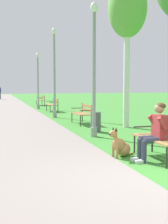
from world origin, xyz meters
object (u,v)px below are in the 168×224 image
park_bench_far (53,104)px  park_bench_furthest (41,99)px  park_bench_near (161,136)px  pedestrian_distant (0,93)px  lamp_post_mid (54,72)px  lamp_post_far (38,80)px  park_bench_mid (83,112)px  lamp_post_near (94,68)px  dog_shepherd (120,146)px  litter_bin (96,122)px  birch_tree_third (127,11)px  person_seated_on_near_bench (155,129)px

park_bench_far → park_bench_furthest: same height
park_bench_near → pedestrian_distant: (-3.14, 30.81, 0.33)m
park_bench_near → lamp_post_mid: (-0.63, 9.01, 1.81)m
park_bench_near → lamp_post_far: 15.25m
park_bench_mid → pedestrian_distant: size_ratio=0.91×
park_bench_near → lamp_post_near: 3.57m
lamp_post_far → park_bench_furthest: bearing=78.5°
park_bench_mid → dog_shepherd: bearing=-98.0°
lamp_post_mid → lamp_post_far: size_ratio=1.14×
lamp_post_mid → lamp_post_far: 6.16m
dog_shepherd → lamp_post_near: bearing=84.2°
dog_shepherd → litter_bin: (0.65, 3.61, 0.09)m
park_bench_far → birch_tree_third: birch_tree_third is taller
park_bench_far → birch_tree_third: (1.45, -7.73, 3.93)m
park_bench_mid → lamp_post_far: 9.13m
person_seated_on_near_bench → lamp_post_far: lamp_post_far is taller
litter_bin → birch_tree_third: bearing=25.8°
lamp_post_mid → birch_tree_third: 5.15m
litter_bin → pedestrian_distant: 26.94m
park_bench_mid → lamp_post_near: lamp_post_near is taller
lamp_post_mid → birch_tree_third: size_ratio=0.79×
park_bench_furthest → lamp_post_far: (-0.71, -3.50, 1.53)m
lamp_post_mid → dog_shepherd: bearing=-91.0°
park_bench_furthest → litter_bin: park_bench_furthest is taller
park_bench_far → lamp_post_near: (-0.43, -9.37, 1.65)m
park_bench_near → person_seated_on_near_bench: person_seated_on_near_bench is taller
lamp_post_near → lamp_post_mid: 5.89m
dog_shepherd → lamp_post_mid: bearing=89.0°
birch_tree_third → pedestrian_distant: (-4.51, 26.04, -3.60)m
lamp_post_mid → park_bench_near: bearing=-86.0°
lamp_post_near → park_bench_mid: bearing=80.1°
park_bench_mid → lamp_post_near: (-0.53, -3.05, 1.65)m
park_bench_near → pedestrian_distant: bearing=95.8°
park_bench_near → lamp_post_near: (-0.50, 3.13, 1.65)m
park_bench_mid → lamp_post_mid: 3.42m
park_bench_mid → lamp_post_far: bearing=94.2°
birch_tree_third → pedestrian_distant: bearing=99.8°
lamp_post_far → birch_tree_third: bearing=-79.1°
park_bench_far → pedestrian_distant: bearing=99.5°
person_seated_on_near_bench → pedestrian_distant: 31.03m
park_bench_far → litter_bin: park_bench_far is taller
birch_tree_third → lamp_post_far: bearing=100.9°
lamp_post_far → pedestrian_distant: bearing=99.1°
park_bench_near → park_bench_far: bearing=90.3°
park_bench_far → lamp_post_mid: size_ratio=0.33×
park_bench_far → lamp_post_mid: 3.97m
pedestrian_distant → litter_bin: bearing=-83.6°
lamp_post_mid → birch_tree_third: bearing=-64.8°
park_bench_far → person_seated_on_near_bench: (-0.13, -12.59, 0.17)m
park_bench_near → park_bench_mid: bearing=89.7°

